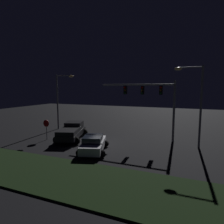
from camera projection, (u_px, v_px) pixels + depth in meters
The scene contains 8 objects.
ground_plane at pixel (103, 143), 20.49m from camera, with size 80.00×80.00×0.00m, color black.
grass_median at pixel (52, 174), 13.09m from camera, with size 26.66×5.11×0.10m, color black.
pickup_truck at pixel (72, 130), 22.00m from camera, with size 3.97×5.75×1.80m.
car_sedan at pixel (93, 144), 17.65m from camera, with size 3.31×4.74×1.51m.
traffic_signal_gantry at pixel (151, 96), 21.30m from camera, with size 8.32×0.56×6.50m.
street_lamp_left at pixel (61, 95), 26.85m from camera, with size 2.80×0.44×7.53m.
street_lamp_right at pixel (195, 96), 18.53m from camera, with size 2.64×0.44×7.83m.
stop_sign at pixel (46, 126), 21.65m from camera, with size 0.76×0.08×2.23m.
Camera 1 is at (8.45, -18.08, 5.75)m, focal length 31.37 mm.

